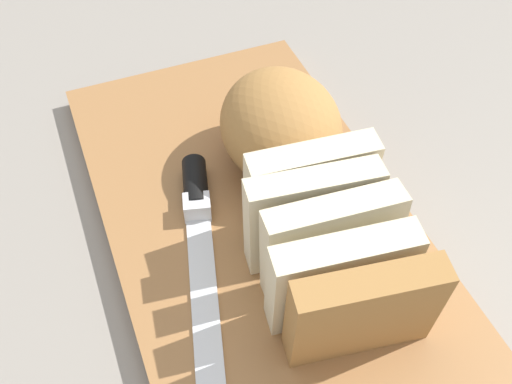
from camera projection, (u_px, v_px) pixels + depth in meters
The scene contains 6 objects.
ground_plane at pixel (256, 227), 0.55m from camera, with size 3.00×3.00×0.00m, color gray.
cutting_board at pixel (256, 220), 0.54m from camera, with size 0.47×0.26×0.02m, color #9E6B3D.
bread_loaf at pixel (302, 177), 0.50m from camera, with size 0.29×0.13×0.09m.
bread_knife at pixel (198, 220), 0.52m from camera, with size 0.26×0.08×0.02m.
crumb_near_knife at pixel (268, 161), 0.58m from camera, with size 0.00×0.00×0.00m, color tan.
crumb_near_loaf at pixel (193, 205), 0.54m from camera, with size 0.01×0.01×0.01m, color tan.
Camera 1 is at (0.32, -0.11, 0.44)m, focal length 41.55 mm.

